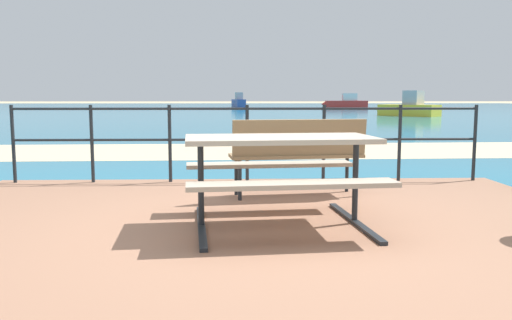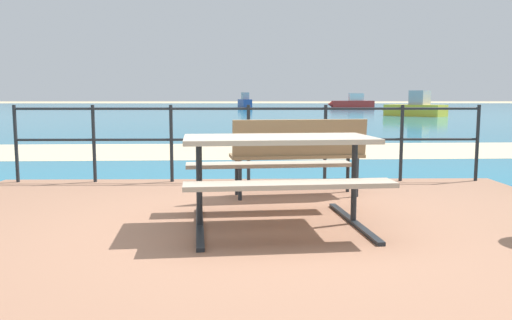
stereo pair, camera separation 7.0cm
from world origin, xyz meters
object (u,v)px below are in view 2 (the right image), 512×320
(boat_near, at_px, (415,108))
(boat_mid, at_px, (352,103))
(park_bench, at_px, (298,149))
(picnic_table, at_px, (278,158))
(boat_far, at_px, (245,102))

(boat_near, distance_m, boat_mid, 23.47)
(boat_mid, bearing_deg, boat_near, 84.51)
(park_bench, relative_size, boat_mid, 0.31)
(picnic_table, relative_size, boat_mid, 0.35)
(picnic_table, height_order, boat_near, boat_near)
(picnic_table, xyz_separation_m, boat_mid, (10.68, 49.57, -0.13))
(park_bench, bearing_deg, boat_near, -118.18)
(picnic_table, distance_m, boat_mid, 50.70)
(boat_mid, xyz_separation_m, boat_far, (-11.13, 1.27, 0.03))
(park_bench, relative_size, boat_far, 0.35)
(park_bench, relative_size, boat_near, 0.43)
(boat_near, bearing_deg, boat_mid, -48.17)
(boat_near, height_order, boat_mid, boat_near)
(picnic_table, bearing_deg, park_bench, 71.47)
(park_bench, xyz_separation_m, boat_mid, (10.39, 48.31, -0.07))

